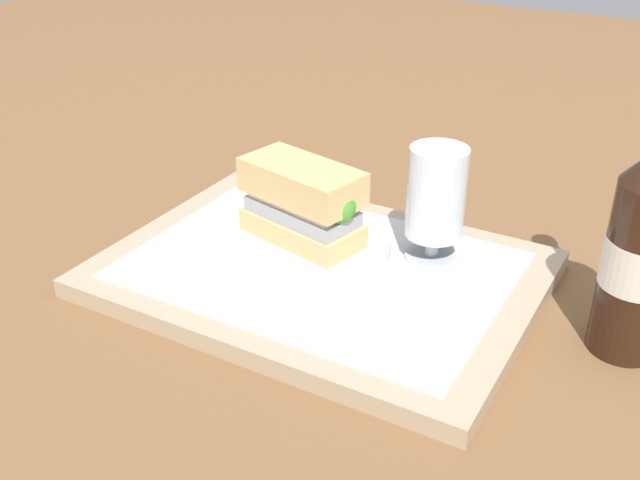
# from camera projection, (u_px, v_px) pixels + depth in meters

# --- Properties ---
(ground_plane) EXTENTS (3.00, 3.00, 0.00)m
(ground_plane) POSITION_uv_depth(u_px,v_px,m) (320.00, 281.00, 0.80)
(ground_plane) COLOR brown
(tray) EXTENTS (0.44, 0.32, 0.02)m
(tray) POSITION_uv_depth(u_px,v_px,m) (320.00, 273.00, 0.79)
(tray) COLOR tan
(tray) RESTS_ON ground_plane
(placemat) EXTENTS (0.38, 0.27, 0.00)m
(placemat) POSITION_uv_depth(u_px,v_px,m) (320.00, 265.00, 0.79)
(placemat) COLOR silver
(placemat) RESTS_ON tray
(plate) EXTENTS (0.19, 0.19, 0.01)m
(plate) POSITION_uv_depth(u_px,v_px,m) (303.00, 243.00, 0.81)
(plate) COLOR white
(plate) RESTS_ON placemat
(sandwich) EXTENTS (0.14, 0.09, 0.08)m
(sandwich) POSITION_uv_depth(u_px,v_px,m) (304.00, 202.00, 0.78)
(sandwich) COLOR tan
(sandwich) RESTS_ON plate
(beer_glass) EXTENTS (0.06, 0.06, 0.12)m
(beer_glass) POSITION_uv_depth(u_px,v_px,m) (436.00, 198.00, 0.76)
(beer_glass) COLOR silver
(beer_glass) RESTS_ON placemat
(napkin_folded) EXTENTS (0.09, 0.07, 0.01)m
(napkin_folded) POSITION_uv_depth(u_px,v_px,m) (388.00, 321.00, 0.69)
(napkin_folded) COLOR white
(napkin_folded) RESTS_ON placemat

